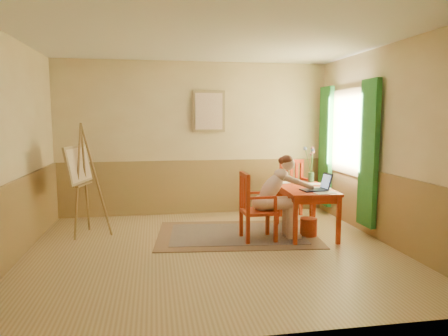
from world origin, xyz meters
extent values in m
cube|color=tan|center=(0.00, 0.00, -0.01)|extent=(5.00, 4.50, 0.02)
cube|color=white|center=(0.00, 0.00, 2.81)|extent=(5.00, 4.50, 0.02)
cube|color=tan|center=(0.00, 2.26, 1.40)|extent=(5.00, 0.02, 2.80)
cube|color=tan|center=(0.00, -2.26, 1.40)|extent=(5.00, 0.02, 2.80)
cube|color=tan|center=(-2.51, 0.00, 1.40)|extent=(0.02, 4.50, 2.80)
cube|color=tan|center=(2.51, 0.00, 1.40)|extent=(0.02, 4.50, 2.80)
cube|color=#987C4B|center=(0.00, 2.23, 0.50)|extent=(5.00, 0.04, 1.00)
cube|color=#987C4B|center=(-2.48, 0.00, 0.50)|extent=(0.04, 4.50, 1.00)
cube|color=#987C4B|center=(2.48, 0.00, 0.50)|extent=(0.04, 4.50, 1.00)
cube|color=white|center=(2.47, 1.10, 1.55)|extent=(0.02, 1.00, 1.30)
cube|color=#947C4F|center=(2.45, 1.10, 1.55)|extent=(0.03, 1.12, 1.42)
cube|color=#328029|center=(2.40, 0.32, 1.25)|extent=(0.08, 0.45, 2.20)
cube|color=#328029|center=(2.40, 1.88, 1.25)|extent=(0.08, 0.45, 2.20)
cube|color=#947C4F|center=(0.25, 2.21, 1.90)|extent=(0.60, 0.04, 0.76)
cube|color=beige|center=(0.25, 2.19, 1.90)|extent=(0.50, 0.02, 0.66)
cube|color=#8C7251|center=(0.47, 0.67, 0.01)|extent=(2.55, 1.84, 0.01)
cube|color=#1B1831|center=(0.47, 0.67, 0.01)|extent=(2.11, 1.40, 0.01)
cube|color=#B33416|center=(1.52, 0.55, 0.70)|extent=(0.80, 1.25, 0.04)
cube|color=#B33416|center=(1.52, 0.55, 0.63)|extent=(0.69, 1.14, 0.10)
cube|color=#B33416|center=(1.17, 0.02, 0.34)|extent=(0.06, 0.06, 0.68)
cube|color=#B33416|center=(1.79, -0.02, 0.34)|extent=(0.06, 0.06, 0.68)
cube|color=#B33416|center=(1.25, 1.12, 0.34)|extent=(0.06, 0.06, 0.68)
cube|color=#B33416|center=(1.87, 1.08, 0.34)|extent=(0.06, 0.06, 0.68)
cube|color=#B33416|center=(0.72, 0.34, 0.43)|extent=(0.47, 0.45, 0.04)
cube|color=#B33416|center=(0.52, 0.14, 0.20)|extent=(0.05, 0.05, 0.40)
cube|color=#B33416|center=(0.93, 0.16, 0.20)|extent=(0.05, 0.05, 0.40)
cube|color=#B33416|center=(0.51, 0.53, 0.20)|extent=(0.05, 0.05, 0.40)
cube|color=#B33416|center=(0.92, 0.54, 0.20)|extent=(0.05, 0.05, 0.40)
cube|color=#B33416|center=(0.52, 0.14, 0.72)|extent=(0.05, 0.05, 0.55)
cube|color=#B33416|center=(0.51, 0.53, 0.72)|extent=(0.05, 0.05, 0.55)
cube|color=#B33416|center=(0.51, 0.34, 0.97)|extent=(0.06, 0.44, 0.06)
cube|color=#B33416|center=(0.52, 0.24, 0.71)|extent=(0.03, 0.05, 0.45)
cube|color=#B33416|center=(0.51, 0.34, 0.71)|extent=(0.03, 0.05, 0.45)
cube|color=#B33416|center=(0.51, 0.44, 0.71)|extent=(0.03, 0.05, 0.45)
cube|color=#B33416|center=(0.72, 0.15, 0.67)|extent=(0.41, 0.05, 0.03)
cube|color=#B33416|center=(0.92, 0.16, 0.56)|extent=(0.04, 0.04, 0.22)
cube|color=#B33416|center=(0.71, 0.54, 0.67)|extent=(0.41, 0.05, 0.03)
cube|color=#B33416|center=(0.91, 0.54, 0.56)|extent=(0.04, 0.04, 0.22)
cube|color=#B33416|center=(1.71, 1.52, 0.44)|extent=(0.50, 0.52, 0.05)
cube|color=#B33416|center=(1.49, 1.71, 0.21)|extent=(0.06, 0.06, 0.42)
cube|color=#B33416|center=(1.53, 1.29, 0.21)|extent=(0.06, 0.06, 0.42)
cube|color=#B33416|center=(1.89, 1.75, 0.21)|extent=(0.06, 0.06, 0.42)
cube|color=#B33416|center=(1.93, 1.33, 0.21)|extent=(0.06, 0.06, 0.42)
cube|color=#B33416|center=(1.49, 1.71, 0.75)|extent=(0.06, 0.06, 0.57)
cube|color=#B33416|center=(1.89, 1.75, 0.75)|extent=(0.06, 0.06, 0.57)
cube|color=#B33416|center=(1.69, 1.73, 1.00)|extent=(0.46, 0.10, 0.06)
cube|color=#B33416|center=(1.59, 1.72, 0.73)|extent=(0.05, 0.04, 0.46)
cube|color=#B33416|center=(1.69, 1.73, 0.73)|extent=(0.05, 0.04, 0.46)
cube|color=#B33416|center=(1.79, 1.74, 0.73)|extent=(0.05, 0.04, 0.46)
cube|color=#B33416|center=(1.51, 1.50, 0.69)|extent=(0.08, 0.43, 0.04)
cube|color=#B33416|center=(1.53, 1.30, 0.58)|extent=(0.05, 0.05, 0.23)
cube|color=#B33416|center=(1.91, 1.54, 0.69)|extent=(0.08, 0.43, 0.04)
cube|color=#B33416|center=(1.93, 1.34, 0.58)|extent=(0.05, 0.05, 0.23)
ellipsoid|color=beige|center=(0.77, 0.36, 0.55)|extent=(0.29, 0.36, 0.22)
cylinder|color=beige|center=(0.98, 0.28, 0.54)|extent=(0.44, 0.17, 0.16)
cylinder|color=beige|center=(0.98, 0.46, 0.54)|extent=(0.44, 0.17, 0.16)
cylinder|color=beige|center=(1.19, 0.29, 0.28)|extent=(0.12, 0.12, 0.50)
cylinder|color=beige|center=(1.18, 0.46, 0.28)|extent=(0.12, 0.12, 0.50)
cube|color=beige|center=(1.25, 0.29, 0.04)|extent=(0.21, 0.09, 0.07)
cube|color=beige|center=(1.24, 0.47, 0.04)|extent=(0.21, 0.09, 0.07)
ellipsoid|color=beige|center=(0.92, 0.37, 0.77)|extent=(0.49, 0.30, 0.52)
ellipsoid|color=beige|center=(1.06, 0.37, 0.96)|extent=(0.21, 0.30, 0.18)
sphere|color=beige|center=(1.17, 0.37, 1.12)|extent=(0.20, 0.20, 0.20)
ellipsoid|color=brown|center=(1.15, 0.37, 1.17)|extent=(0.19, 0.20, 0.14)
sphere|color=brown|center=(1.07, 0.37, 1.16)|extent=(0.11, 0.11, 0.10)
cylinder|color=beige|center=(1.16, 0.23, 0.90)|extent=(0.22, 0.10, 0.15)
cylinder|color=beige|center=(1.38, 0.26, 0.82)|extent=(0.30, 0.15, 0.17)
sphere|color=beige|center=(1.26, 0.22, 0.87)|extent=(0.09, 0.09, 0.09)
sphere|color=beige|center=(1.51, 0.29, 0.77)|extent=(0.07, 0.07, 0.07)
cylinder|color=beige|center=(1.15, 0.52, 0.90)|extent=(0.23, 0.12, 0.15)
cylinder|color=beige|center=(1.37, 0.51, 0.82)|extent=(0.30, 0.13, 0.17)
sphere|color=beige|center=(1.25, 0.53, 0.87)|extent=(0.09, 0.09, 0.09)
sphere|color=beige|center=(1.50, 0.48, 0.77)|extent=(0.07, 0.07, 0.07)
cube|color=#1E2338|center=(1.53, 0.28, 0.73)|extent=(0.37, 0.29, 0.02)
cube|color=#2D3342|center=(1.53, 0.28, 0.73)|extent=(0.32, 0.23, 0.00)
cube|color=#1E2338|center=(1.74, 0.30, 0.86)|extent=(0.10, 0.26, 0.24)
cube|color=#99BFF2|center=(1.73, 0.30, 0.85)|extent=(0.08, 0.21, 0.19)
cube|color=white|center=(1.63, 0.11, 0.72)|extent=(0.32, 0.25, 0.00)
cube|color=white|center=(1.82, 0.85, 0.72)|extent=(0.35, 0.28, 0.00)
cube|color=white|center=(1.41, 1.11, 0.72)|extent=(0.35, 0.28, 0.00)
cube|color=white|center=(1.72, 0.48, 0.72)|extent=(0.36, 0.31, 0.00)
cylinder|color=#3F724C|center=(1.81, 1.08, 0.80)|extent=(0.11, 0.11, 0.16)
cylinder|color=#3F7233|center=(1.77, 1.13, 1.06)|extent=(0.09, 0.11, 0.42)
sphere|color=#728CD8|center=(1.73, 1.18, 1.27)|extent=(0.07, 0.07, 0.06)
cylinder|color=#3F7233|center=(1.79, 1.03, 1.08)|extent=(0.04, 0.10, 0.44)
sphere|color=pink|center=(1.78, 0.99, 1.29)|extent=(0.05, 0.05, 0.04)
cylinder|color=#3F7233|center=(1.81, 1.10, 1.02)|extent=(0.02, 0.05, 0.32)
sphere|color=pink|center=(1.82, 1.11, 1.18)|extent=(0.06, 0.06, 0.05)
cylinder|color=#3F7233|center=(1.79, 1.01, 1.06)|extent=(0.04, 0.14, 0.41)
sphere|color=#728CD8|center=(1.78, 0.95, 1.26)|extent=(0.07, 0.07, 0.06)
cylinder|color=#3F7233|center=(1.84, 1.12, 1.04)|extent=(0.07, 0.10, 0.36)
sphere|color=pink|center=(1.87, 1.17, 1.22)|extent=(0.06, 0.06, 0.05)
cylinder|color=#3F7233|center=(1.82, 1.10, 1.04)|extent=(0.04, 0.06, 0.37)
sphere|color=pink|center=(1.84, 1.13, 1.22)|extent=(0.06, 0.06, 0.05)
cylinder|color=#3F7233|center=(1.83, 1.13, 1.06)|extent=(0.06, 0.12, 0.42)
sphere|color=#728CD8|center=(1.86, 1.18, 1.27)|extent=(0.06, 0.06, 0.05)
cylinder|color=#B14528|center=(1.52, 0.42, 0.14)|extent=(0.35, 0.35, 0.28)
cylinder|color=olive|center=(-1.88, 0.94, 0.85)|extent=(0.15, 0.30, 1.71)
cylinder|color=olive|center=(-1.81, 1.21, 0.85)|extent=(0.06, 0.31, 1.71)
cylinder|color=olive|center=(-1.62, 1.02, 0.85)|extent=(0.44, 0.14, 1.71)
cylinder|color=olive|center=(-1.87, 1.08, 0.78)|extent=(0.14, 0.47, 0.03)
cube|color=olive|center=(-1.81, 1.07, 0.78)|extent=(0.17, 0.51, 0.03)
cube|color=#947C4F|center=(-1.89, 1.09, 1.08)|extent=(0.30, 0.77, 0.57)
cube|color=beige|center=(-1.87, 1.09, 1.08)|extent=(0.25, 0.69, 0.49)
camera|label=1|loc=(-0.76, -5.32, 1.77)|focal=32.89mm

